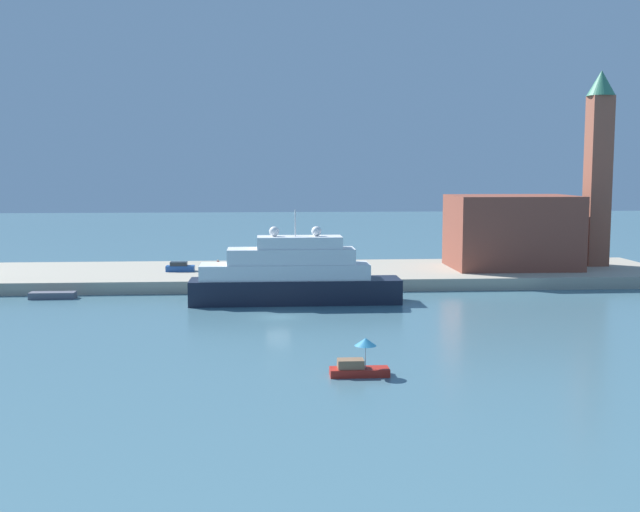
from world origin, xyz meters
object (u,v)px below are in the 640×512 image
(parked_car, at_px, (180,267))
(harbor_building, at_px, (512,232))
(small_motorboat, at_px, (359,364))
(work_barge, at_px, (53,295))
(person_figure, at_px, (218,267))
(bell_tower, at_px, (598,162))
(mooring_bollard, at_px, (294,276))
(large_yacht, at_px, (293,277))

(parked_car, bearing_deg, harbor_building, 0.95)
(harbor_building, bearing_deg, small_motorboat, -118.90)
(work_barge, xyz_separation_m, harbor_building, (60.83, 13.08, 6.34))
(small_motorboat, xyz_separation_m, person_figure, (-13.48, 48.23, 1.47))
(bell_tower, bearing_deg, person_figure, -175.55)
(parked_car, height_order, mooring_bollard, parked_car)
(small_motorboat, height_order, bell_tower, bell_tower)
(harbor_building, xyz_separation_m, person_figure, (-41.50, -2.54, -4.32))
(large_yacht, relative_size, mooring_bollard, 30.59)
(work_barge, relative_size, parked_car, 1.40)
(small_motorboat, relative_size, parked_car, 1.16)
(person_figure, xyz_separation_m, mooring_bollard, (10.06, -7.42, -0.43))
(large_yacht, xyz_separation_m, parked_car, (-14.93, 17.45, -0.98))
(bell_tower, distance_m, person_figure, 56.47)
(parked_car, bearing_deg, mooring_bollard, -30.82)
(parked_car, xyz_separation_m, person_figure, (5.34, -1.76, 0.26))
(bell_tower, bearing_deg, mooring_bollard, -165.29)
(small_motorboat, height_order, work_barge, small_motorboat)
(harbor_building, bearing_deg, bell_tower, 7.47)
(small_motorboat, height_order, person_figure, person_figure)
(large_yacht, relative_size, harbor_building, 1.42)
(mooring_bollard, bearing_deg, bell_tower, 14.71)
(work_barge, distance_m, mooring_bollard, 29.59)
(small_motorboat, relative_size, bell_tower, 0.16)
(small_motorboat, relative_size, person_figure, 2.53)
(small_motorboat, height_order, parked_car, small_motorboat)
(small_motorboat, height_order, mooring_bollard, small_motorboat)
(harbor_building, relative_size, person_figure, 9.68)
(bell_tower, relative_size, parked_car, 7.22)
(large_yacht, bearing_deg, work_barge, 169.90)
(harbor_building, distance_m, person_figure, 41.80)
(large_yacht, distance_m, person_figure, 18.40)
(bell_tower, distance_m, parked_car, 61.60)
(large_yacht, xyz_separation_m, mooring_bollard, (0.47, 8.26, -1.14))
(harbor_building, bearing_deg, parked_car, -179.05)
(mooring_bollard, bearing_deg, parked_car, 149.18)
(bell_tower, bearing_deg, work_barge, -168.68)
(small_motorboat, relative_size, harbor_building, 0.26)
(harbor_building, distance_m, parked_car, 47.06)
(large_yacht, xyz_separation_m, harbor_building, (31.91, 18.23, 3.61))
(bell_tower, bearing_deg, small_motorboat, -128.01)
(parked_car, bearing_deg, small_motorboat, -69.38)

